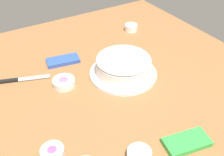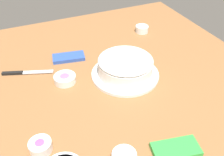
{
  "view_description": "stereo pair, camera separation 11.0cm",
  "coord_description": "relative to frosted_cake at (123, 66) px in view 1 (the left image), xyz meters",
  "views": [
    {
      "loc": [
        0.4,
        0.73,
        0.71
      ],
      "look_at": [
        -0.04,
        -0.02,
        0.04
      ],
      "focal_mm": 40.68,
      "sensor_mm": 36.0,
      "label": 1
    },
    {
      "loc": [
        0.31,
        0.78,
        0.71
      ],
      "look_at": [
        -0.04,
        -0.02,
        0.04
      ],
      "focal_mm": 40.68,
      "sensor_mm": 36.0,
      "label": 2
    }
  ],
  "objects": [
    {
      "name": "sprinkle_bowl_rainbow",
      "position": [
        0.44,
        0.26,
        -0.03
      ],
      "size": [
        0.08,
        0.08,
        0.04
      ],
      "color": "white",
      "rests_on": "ground_plane"
    },
    {
      "name": "sprinkle_bowl_pink",
      "position": [
        0.27,
        -0.07,
        -0.03
      ],
      "size": [
        0.1,
        0.1,
        0.03
      ],
      "color": "white",
      "rests_on": "ground_plane"
    },
    {
      "name": "candy_box_lower",
      "position": [
        0.03,
        0.44,
        -0.04
      ],
      "size": [
        0.17,
        0.11,
        0.02
      ],
      "primitive_type": "cube",
      "rotation": [
        0.0,
        0.0,
        -0.2
      ],
      "color": "green",
      "rests_on": "ground_plane"
    },
    {
      "name": "ground_plane",
      "position": [
        0.12,
        0.05,
        -0.05
      ],
      "size": [
        1.54,
        1.54,
        0.0
      ],
      "primitive_type": "plane",
      "color": "#936038"
    },
    {
      "name": "spreading_knife",
      "position": [
        0.43,
        -0.2,
        -0.04
      ],
      "size": [
        0.23,
        0.1,
        0.01
      ],
      "color": "silver",
      "rests_on": "ground_plane"
    },
    {
      "name": "candy_box_upper",
      "position": [
        0.2,
        -0.24,
        -0.04
      ],
      "size": [
        0.17,
        0.1,
        0.02
      ],
      "primitive_type": "cube",
      "rotation": [
        0.0,
        0.0,
        -0.18
      ],
      "color": "#2D51B2",
      "rests_on": "ground_plane"
    },
    {
      "name": "sprinkle_bowl_blue",
      "position": [
        -0.28,
        -0.35,
        -0.03
      ],
      "size": [
        0.08,
        0.08,
        0.04
      ],
      "color": "white",
      "rests_on": "ground_plane"
    },
    {
      "name": "sprinkle_bowl_orange",
      "position": [
        0.2,
        0.41,
        -0.03
      ],
      "size": [
        0.08,
        0.08,
        0.03
      ],
      "color": "white",
      "rests_on": "ground_plane"
    },
    {
      "name": "frosted_cake",
      "position": [
        0.0,
        0.0,
        0.0
      ],
      "size": [
        0.31,
        0.31,
        0.1
      ],
      "color": "white",
      "rests_on": "ground_plane"
    }
  ]
}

